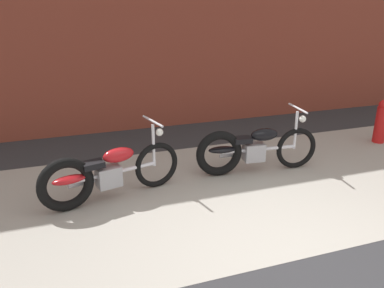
{
  "coord_description": "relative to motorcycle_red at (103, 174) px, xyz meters",
  "views": [
    {
      "loc": [
        -2.05,
        -2.8,
        2.54
      ],
      "look_at": [
        -0.5,
        1.78,
        0.75
      ],
      "focal_mm": 35.67,
      "sensor_mm": 36.0,
      "label": 1
    }
  ],
  "objects": [
    {
      "name": "motorcycle_red",
      "position": [
        0.0,
        0.0,
        0.0
      ],
      "size": [
        1.97,
        0.73,
        1.03
      ],
      "rotation": [
        0.0,
        0.0,
        0.24
      ],
      "color": "black",
      "rests_on": "ground"
    },
    {
      "name": "fire_hydrant",
      "position": [
        5.31,
        0.67,
        0.03
      ],
      "size": [
        0.22,
        0.22,
        0.84
      ],
      "color": "red",
      "rests_on": "ground"
    },
    {
      "name": "ground_plane",
      "position": [
        1.7,
        -1.97,
        -0.4
      ],
      "size": [
        80.0,
        80.0,
        0.0
      ],
      "primitive_type": "plane",
      "color": "#2D2D30"
    },
    {
      "name": "brick_building_wall",
      "position": [
        1.7,
        3.23,
        2.17
      ],
      "size": [
        36.0,
        0.5,
        5.13
      ],
      "primitive_type": "cube",
      "color": "brown",
      "rests_on": "ground"
    },
    {
      "name": "motorcycle_black",
      "position": [
        2.28,
        0.21,
        0.0
      ],
      "size": [
        2.01,
        0.59,
        1.03
      ],
      "rotation": [
        0.0,
        0.0,
        -0.1
      ],
      "color": "black",
      "rests_on": "ground"
    },
    {
      "name": "sidewalk_slab",
      "position": [
        1.7,
        -0.22,
        -0.4
      ],
      "size": [
        36.0,
        3.5,
        0.01
      ],
      "primitive_type": "cube",
      "color": "#9E998E",
      "rests_on": "ground"
    }
  ]
}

